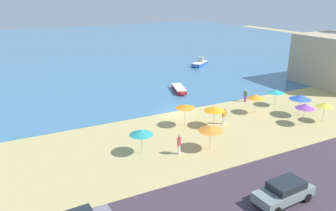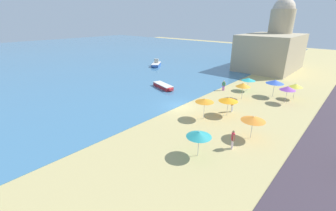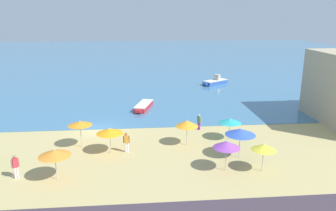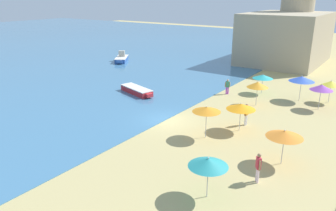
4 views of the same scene
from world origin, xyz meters
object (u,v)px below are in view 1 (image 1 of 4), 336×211
beach_umbrella_7 (141,132)px  bather_0 (245,95)px  beach_umbrella_0 (305,106)px  bather_2 (224,115)px  beach_umbrella_8 (300,97)px  parked_car_0 (284,191)px  bather_1 (179,144)px  skiff_nearshore (200,63)px  beach_umbrella_1 (185,106)px  beach_umbrella_2 (211,129)px  beach_umbrella_4 (276,91)px  beach_umbrella_5 (215,109)px  beach_umbrella_3 (256,96)px  beach_umbrella_6 (325,105)px  skiff_offshore (179,89)px

beach_umbrella_7 → bather_0: size_ratio=1.43×
beach_umbrella_0 → bather_2: 8.62m
beach_umbrella_8 → parked_car_0: 18.27m
beach_umbrella_0 → bather_1: 15.34m
skiff_nearshore → beach_umbrella_1: bearing=-125.6°
beach_umbrella_2 → beach_umbrella_4: bearing=24.3°
beach_umbrella_1 → beach_umbrella_5: size_ratio=1.09×
bather_0 → bather_2: bather_2 is taller
beach_umbrella_2 → beach_umbrella_3: beach_umbrella_3 is taller
beach_umbrella_6 → beach_umbrella_5: bearing=159.4°
beach_umbrella_7 → parked_car_0: (5.74, -11.09, -1.18)m
beach_umbrella_0 → skiff_nearshore: 31.11m
beach_umbrella_2 → beach_umbrella_8: (14.07, 2.50, 0.20)m
beach_umbrella_3 → parked_car_0: 17.78m
beach_umbrella_1 → skiff_offshore: size_ratio=0.51×
beach_umbrella_5 → bather_0: 9.98m
beach_umbrella_0 → beach_umbrella_7: (-18.19, 1.80, -0.08)m
beach_umbrella_2 → bather_1: beach_umbrella_2 is taller
beach_umbrella_1 → bather_2: beach_umbrella_1 is taller
bather_0 → beach_umbrella_6: bearing=-71.9°
beach_umbrella_2 → skiff_nearshore: 35.99m
beach_umbrella_1 → beach_umbrella_7: (-6.62, -3.73, -0.19)m
beach_umbrella_0 → parked_car_0: size_ratio=0.56×
beach_umbrella_1 → bather_0: bearing=17.6°
beach_umbrella_3 → skiff_nearshore: (8.44, 25.25, -1.57)m
beach_umbrella_1 → beach_umbrella_2: size_ratio=1.06×
beach_umbrella_3 → beach_umbrella_6: 7.42m
beach_umbrella_3 → beach_umbrella_7: 16.34m
beach_umbrella_4 → skiff_offshore: 13.51m
beach_umbrella_4 → bather_2: beach_umbrella_4 is taller
beach_umbrella_8 → skiff_offshore: beach_umbrella_8 is taller
beach_umbrella_0 → bather_0: (-0.38, 9.09, -1.20)m
beach_umbrella_1 → beach_umbrella_8: (13.28, -3.36, 0.03)m
bather_1 → bather_0: bearing=30.9°
beach_umbrella_4 → skiff_offshore: beach_umbrella_4 is taller
bather_1 → parked_car_0: bather_1 is taller
beach_umbrella_3 → beach_umbrella_4: size_ratio=1.12×
skiff_nearshore → skiff_offshore: skiff_nearshore is taller
beach_umbrella_6 → skiff_nearshore: (3.52, 30.80, -1.47)m
skiff_nearshore → bather_0: bearing=-107.2°
bather_2 → beach_umbrella_7: bearing=-168.1°
beach_umbrella_4 → beach_umbrella_7: 20.64m
beach_umbrella_3 → bather_1: size_ratio=1.33×
beach_umbrella_0 → bather_1: size_ratio=1.36×
skiff_nearshore → beach_umbrella_7: bearing=-130.5°
bather_1 → beach_umbrella_8: bearing=6.8°
bather_2 → skiff_offshore: bather_2 is taller
beach_umbrella_1 → beach_umbrella_3: (9.37, -0.35, -0.17)m
bather_0 → beach_umbrella_7: bearing=-157.8°
beach_umbrella_5 → beach_umbrella_7: 9.55m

